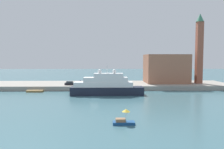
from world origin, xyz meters
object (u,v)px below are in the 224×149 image
object	(u,v)px
small_motorboat	(123,120)
work_barge	(35,91)
mooring_bollard	(99,85)
large_yacht	(106,86)
harbor_building	(166,69)
person_figure	(80,82)
parked_car	(70,83)
bell_tower	(199,47)

from	to	relation	value
small_motorboat	work_barge	world-z (taller)	small_motorboat
mooring_bollard	large_yacht	bearing A→B (deg)	-75.39
harbor_building	mooring_bollard	bearing A→B (deg)	-157.14
person_figure	large_yacht	bearing A→B (deg)	-58.50
harbor_building	parked_car	distance (m)	41.42
work_barge	bell_tower	size ratio (longest dim) A/B	0.20
large_yacht	parked_car	size ratio (longest dim) A/B	5.72
work_barge	mooring_bollard	world-z (taller)	mooring_bollard
work_barge	parked_car	world-z (taller)	parked_car
large_yacht	person_figure	bearing A→B (deg)	121.50
work_barge	large_yacht	bearing A→B (deg)	-14.79
small_motorboat	bell_tower	world-z (taller)	bell_tower
bell_tower	person_figure	world-z (taller)	bell_tower
bell_tower	person_figure	xyz separation A→B (m)	(-49.66, -1.65, -14.66)
large_yacht	harbor_building	distance (m)	34.54
parked_car	mooring_bollard	bearing A→B (deg)	-18.49
person_figure	mooring_bollard	world-z (taller)	person_figure
bell_tower	mooring_bollard	size ratio (longest dim) A/B	43.70
small_motorboat	mooring_bollard	size ratio (longest dim) A/B	6.06
large_yacht	mooring_bollard	xyz separation A→B (m)	(-2.65, 10.15, -0.86)
large_yacht	harbor_building	world-z (taller)	harbor_building
large_yacht	bell_tower	xyz separation A→B (m)	(39.05, 18.96, 14.29)
small_motorboat	person_figure	size ratio (longest dim) A/B	2.27
work_barge	small_motorboat	bearing A→B (deg)	-54.59
large_yacht	mooring_bollard	distance (m)	10.53
work_barge	parked_car	distance (m)	13.79
work_barge	mooring_bollard	bearing A→B (deg)	8.17
small_motorboat	work_barge	xyz separation A→B (m)	(-29.09, 40.92, -0.49)
bell_tower	small_motorboat	bearing A→B (deg)	-124.00
work_barge	bell_tower	xyz separation A→B (m)	(64.88, 12.13, 16.84)
harbor_building	mooring_bollard	world-z (taller)	harbor_building
mooring_bollard	bell_tower	bearing A→B (deg)	11.92
large_yacht	work_barge	distance (m)	26.84
harbor_building	work_barge	bearing A→B (deg)	-163.45
small_motorboat	person_figure	distance (m)	53.27
large_yacht	work_barge	bearing A→B (deg)	165.21
parked_car	person_figure	world-z (taller)	person_figure
small_motorboat	parked_car	distance (m)	51.24
large_yacht	small_motorboat	bearing A→B (deg)	-84.54
parked_car	work_barge	bearing A→B (deg)	-148.11
large_yacht	mooring_bollard	world-z (taller)	large_yacht
harbor_building	bell_tower	xyz separation A→B (m)	(13.06, -3.26, 9.37)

